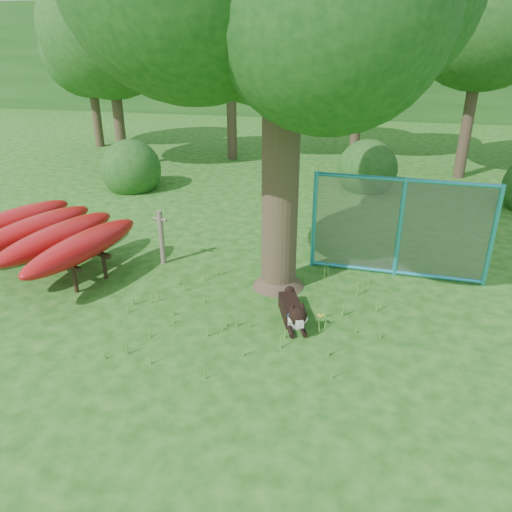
# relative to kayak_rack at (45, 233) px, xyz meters

# --- Properties ---
(ground) EXTENTS (80.00, 80.00, 0.00)m
(ground) POSITION_rel_kayak_rack_xyz_m (4.22, -1.89, -0.78)
(ground) COLOR #185010
(ground) RESTS_ON ground
(wooden_post) EXTENTS (0.32, 0.12, 1.15)m
(wooden_post) POSITION_rel_kayak_rack_xyz_m (2.14, 0.74, -0.17)
(wooden_post) COLOR #685C4E
(wooden_post) RESTS_ON ground
(kayak_rack) EXTENTS (3.60, 3.90, 1.01)m
(kayak_rack) POSITION_rel_kayak_rack_xyz_m (0.00, 0.00, 0.00)
(kayak_rack) COLOR black
(kayak_rack) RESTS_ON ground
(husky_dog) EXTENTS (0.63, 1.26, 0.57)m
(husky_dog) POSITION_rel_kayak_rack_xyz_m (5.12, -1.03, -0.57)
(husky_dog) COLOR black
(husky_dog) RESTS_ON ground
(fence_section) EXTENTS (3.39, 0.29, 3.30)m
(fence_section) POSITION_rel_kayak_rack_xyz_m (6.84, 1.17, 0.22)
(fence_section) COLOR #2AA5C5
(fence_section) RESTS_ON ground
(wildflower_clump) EXTENTS (0.12, 0.12, 0.25)m
(wildflower_clump) POSITION_rel_kayak_rack_xyz_m (5.57, -1.07, -0.58)
(wildflower_clump) COLOR #519330
(wildflower_clump) RESTS_ON ground
(bg_tree_a) EXTENTS (4.40, 4.40, 6.70)m
(bg_tree_a) POSITION_rel_kayak_rack_xyz_m (-2.28, 8.11, 3.71)
(bg_tree_a) COLOR #3D2F21
(bg_tree_a) RESTS_ON ground
(bg_tree_c) EXTENTS (4.00, 4.00, 6.12)m
(bg_tree_c) POSITION_rel_kayak_rack_xyz_m (5.72, 11.11, 3.33)
(bg_tree_c) COLOR #3D2F21
(bg_tree_c) RESTS_ON ground
(bg_tree_d) EXTENTS (4.80, 4.80, 7.50)m
(bg_tree_d) POSITION_rel_kayak_rack_xyz_m (9.22, 9.11, 4.31)
(bg_tree_d) COLOR #3D2F21
(bg_tree_d) RESTS_ON ground
(bg_tree_f) EXTENTS (3.60, 3.60, 5.55)m
(bg_tree_f) POSITION_rel_kayak_rack_xyz_m (-4.78, 11.11, 2.95)
(bg_tree_f) COLOR #3D2F21
(bg_tree_f) RESTS_ON ground
(shrub_left) EXTENTS (1.80, 1.80, 1.80)m
(shrub_left) POSITION_rel_kayak_rack_xyz_m (-0.78, 5.61, -0.78)
(shrub_left) COLOR #1B4D19
(shrub_left) RESTS_ON ground
(shrub_mid) EXTENTS (1.80, 1.80, 1.80)m
(shrub_mid) POSITION_rel_kayak_rack_xyz_m (6.22, 7.11, -0.78)
(shrub_mid) COLOR #1B4D19
(shrub_mid) RESTS_ON ground
(wooded_hillside) EXTENTS (80.00, 12.00, 6.00)m
(wooded_hillside) POSITION_rel_kayak_rack_xyz_m (4.22, 26.11, 2.22)
(wooded_hillside) COLOR #1B4D19
(wooded_hillside) RESTS_ON ground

